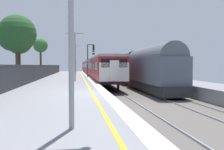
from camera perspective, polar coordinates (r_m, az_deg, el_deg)
ground at (r=15.24m, az=6.90°, el=-6.23°), size 17.40×110.00×1.21m
commuter_train_at_platform at (r=52.60m, az=-4.38°, el=1.81°), size 2.83×60.86×3.81m
freight_train_adjacent_track at (r=38.26m, az=3.06°, el=1.87°), size 2.60×40.00×4.41m
signal_gantry at (r=36.47m, az=-5.06°, el=4.21°), size 1.10×0.24×4.63m
speed_limit_sign at (r=34.24m, az=-5.51°, el=2.04°), size 0.59×0.08×2.39m
platform_lamp_near at (r=6.69m, az=-9.22°, el=15.13°), size 2.00×0.20×5.25m
platform_lamp_mid at (r=26.25m, az=-8.32°, el=5.15°), size 2.00×0.20×4.98m
platform_lamp_far at (r=45.94m, az=-8.20°, el=4.02°), size 2.00×0.20×5.20m
background_tree_left at (r=53.06m, az=-15.74°, el=6.27°), size 2.87×2.87×7.07m
background_tree_centre at (r=29.02m, az=-20.80°, el=8.41°), size 4.01×4.01×6.99m
background_tree_right at (r=33.67m, az=-20.23°, el=7.03°), size 3.30×3.45×6.35m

